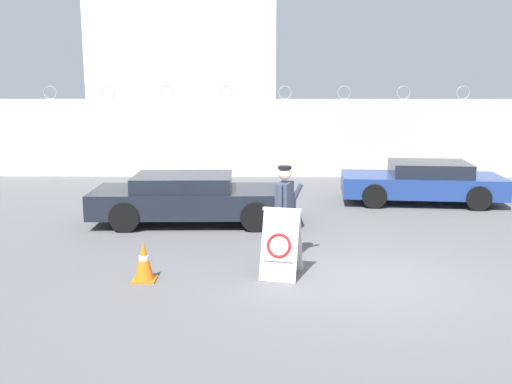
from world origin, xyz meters
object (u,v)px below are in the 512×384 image
(parked_car_rear_sedan, at_px, (422,182))
(security_guard, at_px, (285,209))
(traffic_cone_mid, at_px, (144,261))
(barricade_sign, at_px, (281,243))
(parked_car_front_coupe, at_px, (192,198))

(parked_car_rear_sedan, bearing_deg, security_guard, 59.50)
(security_guard, distance_m, traffic_cone_mid, 2.66)
(barricade_sign, xyz_separation_m, traffic_cone_mid, (-2.28, -0.26, -0.25))
(security_guard, relative_size, traffic_cone_mid, 2.62)
(security_guard, distance_m, parked_car_front_coupe, 3.73)
(parked_car_front_coupe, bearing_deg, parked_car_rear_sedan, 20.15)
(barricade_sign, xyz_separation_m, parked_car_front_coupe, (-2.00, 3.86, 0.01))
(traffic_cone_mid, distance_m, parked_car_front_coupe, 4.13)
(barricade_sign, xyz_separation_m, parked_car_rear_sedan, (4.08, 6.30, 0.00))
(barricade_sign, bearing_deg, traffic_cone_mid, -159.88)
(security_guard, height_order, traffic_cone_mid, security_guard)
(security_guard, distance_m, parked_car_rear_sedan, 6.82)
(barricade_sign, relative_size, parked_car_front_coupe, 0.25)
(security_guard, height_order, parked_car_rear_sedan, security_guard)
(barricade_sign, relative_size, security_guard, 0.66)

